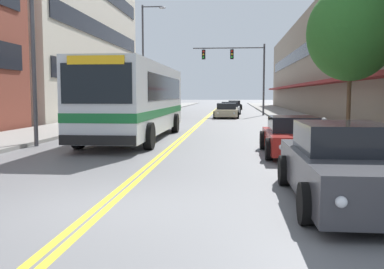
{
  "coord_description": "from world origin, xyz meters",
  "views": [
    {
      "loc": [
        2.29,
        -7.3,
        2.0
      ],
      "look_at": [
        -0.32,
        19.97,
        -0.57
      ],
      "focal_mm": 40.0,
      "sensor_mm": 36.0,
      "label": 1
    }
  ],
  "objects_px": {
    "car_red_parked_right_mid": "(293,137)",
    "car_silver_parked_left_mid": "(147,112)",
    "street_lamp_left_far": "(146,53)",
    "car_black_moving_third": "(234,105)",
    "street_lamp_left_near": "(39,2)",
    "street_tree_right_mid": "(351,33)",
    "city_bus": "(137,98)",
    "car_champagne_parked_left_near": "(165,109)",
    "car_white_moving_lead": "(230,108)",
    "traffic_signal_mast": "(240,65)",
    "fire_hydrant": "(323,129)",
    "car_beige_moving_second": "(226,111)",
    "car_dark_grey_parked_right_foreground": "(343,166)"
  },
  "relations": [
    {
      "from": "car_beige_moving_second",
      "to": "car_red_parked_right_mid",
      "type": "bearing_deg",
      "value": -83.56
    },
    {
      "from": "car_black_moving_third",
      "to": "street_lamp_left_far",
      "type": "relative_size",
      "value": 0.48
    },
    {
      "from": "city_bus",
      "to": "street_lamp_left_far",
      "type": "relative_size",
      "value": 1.23
    },
    {
      "from": "car_white_moving_lead",
      "to": "traffic_signal_mast",
      "type": "relative_size",
      "value": 0.65
    },
    {
      "from": "car_black_moving_third",
      "to": "street_tree_right_mid",
      "type": "relative_size",
      "value": 0.73
    },
    {
      "from": "car_red_parked_right_mid",
      "to": "street_lamp_left_far",
      "type": "height_order",
      "value": "street_lamp_left_far"
    },
    {
      "from": "car_silver_parked_left_mid",
      "to": "street_lamp_left_far",
      "type": "bearing_deg",
      "value": 102.87
    },
    {
      "from": "car_champagne_parked_left_near",
      "to": "street_lamp_left_far",
      "type": "xyz_separation_m",
      "value": [
        -0.77,
        -5.26,
        4.9
      ]
    },
    {
      "from": "car_beige_moving_second",
      "to": "traffic_signal_mast",
      "type": "xyz_separation_m",
      "value": [
        1.16,
        4.42,
        4.28
      ]
    },
    {
      "from": "car_white_moving_lead",
      "to": "fire_hydrant",
      "type": "distance_m",
      "value": 26.94
    },
    {
      "from": "car_black_moving_third",
      "to": "traffic_signal_mast",
      "type": "xyz_separation_m",
      "value": [
        0.43,
        -16.11,
        4.29
      ]
    },
    {
      "from": "street_tree_right_mid",
      "to": "car_dark_grey_parked_right_foreground",
      "type": "bearing_deg",
      "value": -104.94
    },
    {
      "from": "traffic_signal_mast",
      "to": "street_lamp_left_near",
      "type": "bearing_deg",
      "value": -107.06
    },
    {
      "from": "car_white_moving_lead",
      "to": "street_lamp_left_far",
      "type": "relative_size",
      "value": 0.48
    },
    {
      "from": "car_dark_grey_parked_right_foreground",
      "to": "car_red_parked_right_mid",
      "type": "relative_size",
      "value": 1.11
    },
    {
      "from": "car_red_parked_right_mid",
      "to": "car_white_moving_lead",
      "type": "height_order",
      "value": "car_red_parked_right_mid"
    },
    {
      "from": "car_black_moving_third",
      "to": "street_lamp_left_near",
      "type": "height_order",
      "value": "street_lamp_left_near"
    },
    {
      "from": "car_champagne_parked_left_near",
      "to": "street_lamp_left_far",
      "type": "distance_m",
      "value": 7.23
    },
    {
      "from": "street_lamp_left_near",
      "to": "street_tree_right_mid",
      "type": "distance_m",
      "value": 12.0
    },
    {
      "from": "car_silver_parked_left_mid",
      "to": "car_red_parked_right_mid",
      "type": "relative_size",
      "value": 1.12
    },
    {
      "from": "car_champagne_parked_left_near",
      "to": "car_black_moving_third",
      "type": "xyz_separation_m",
      "value": [
        6.77,
        16.53,
        0.0
      ]
    },
    {
      "from": "car_silver_parked_left_mid",
      "to": "car_beige_moving_second",
      "type": "relative_size",
      "value": 1.01
    },
    {
      "from": "car_champagne_parked_left_near",
      "to": "car_white_moving_lead",
      "type": "xyz_separation_m",
      "value": [
        6.28,
        3.17,
        0.02
      ]
    },
    {
      "from": "street_lamp_left_near",
      "to": "fire_hydrant",
      "type": "relative_size",
      "value": 10.13
    },
    {
      "from": "car_silver_parked_left_mid",
      "to": "car_beige_moving_second",
      "type": "height_order",
      "value": "car_silver_parked_left_mid"
    },
    {
      "from": "street_lamp_left_near",
      "to": "street_tree_right_mid",
      "type": "height_order",
      "value": "street_lamp_left_near"
    },
    {
      "from": "city_bus",
      "to": "car_champagne_parked_left_near",
      "type": "height_order",
      "value": "city_bus"
    },
    {
      "from": "car_silver_parked_left_mid",
      "to": "traffic_signal_mast",
      "type": "relative_size",
      "value": 0.71
    },
    {
      "from": "car_red_parked_right_mid",
      "to": "car_silver_parked_left_mid",
      "type": "bearing_deg",
      "value": 115.37
    },
    {
      "from": "street_lamp_left_far",
      "to": "car_black_moving_third",
      "type": "bearing_deg",
      "value": 70.94
    },
    {
      "from": "car_silver_parked_left_mid",
      "to": "car_white_moving_lead",
      "type": "relative_size",
      "value": 1.08
    },
    {
      "from": "street_lamp_left_near",
      "to": "street_tree_right_mid",
      "type": "relative_size",
      "value": 1.52
    },
    {
      "from": "street_tree_right_mid",
      "to": "car_beige_moving_second",
      "type": "bearing_deg",
      "value": 104.55
    },
    {
      "from": "car_beige_moving_second",
      "to": "car_black_moving_third",
      "type": "bearing_deg",
      "value": 87.97
    },
    {
      "from": "car_champagne_parked_left_near",
      "to": "car_black_moving_third",
      "type": "distance_m",
      "value": 17.86
    },
    {
      "from": "car_black_moving_third",
      "to": "fire_hydrant",
      "type": "xyz_separation_m",
      "value": [
        3.48,
        -40.01,
        0.04
      ]
    },
    {
      "from": "car_silver_parked_left_mid",
      "to": "fire_hydrant",
      "type": "height_order",
      "value": "car_silver_parked_left_mid"
    },
    {
      "from": "city_bus",
      "to": "car_red_parked_right_mid",
      "type": "xyz_separation_m",
      "value": [
        6.34,
        -4.78,
        -1.27
      ]
    },
    {
      "from": "car_red_parked_right_mid",
      "to": "traffic_signal_mast",
      "type": "height_order",
      "value": "traffic_signal_mast"
    },
    {
      "from": "car_white_moving_lead",
      "to": "car_beige_moving_second",
      "type": "xyz_separation_m",
      "value": [
        -0.24,
        -7.17,
        0.0
      ]
    },
    {
      "from": "fire_hydrant",
      "to": "car_black_moving_third",
      "type": "bearing_deg",
      "value": 94.98
    },
    {
      "from": "car_silver_parked_left_mid",
      "to": "city_bus",
      "type": "bearing_deg",
      "value": -80.37
    },
    {
      "from": "street_lamp_left_far",
      "to": "street_tree_right_mid",
      "type": "xyz_separation_m",
      "value": [
        11.92,
        -18.43,
        -1.07
      ]
    },
    {
      "from": "car_silver_parked_left_mid",
      "to": "car_beige_moving_second",
      "type": "distance_m",
      "value": 7.57
    },
    {
      "from": "car_silver_parked_left_mid",
      "to": "traffic_signal_mast",
      "type": "height_order",
      "value": "traffic_signal_mast"
    },
    {
      "from": "car_silver_parked_left_mid",
      "to": "car_red_parked_right_mid",
      "type": "bearing_deg",
      "value": -64.63
    },
    {
      "from": "car_black_moving_third",
      "to": "street_lamp_left_near",
      "type": "bearing_deg",
      "value": -100.11
    },
    {
      "from": "car_beige_moving_second",
      "to": "fire_hydrant",
      "type": "relative_size",
      "value": 5.24
    },
    {
      "from": "car_silver_parked_left_mid",
      "to": "car_beige_moving_second",
      "type": "bearing_deg",
      "value": 36.92
    },
    {
      "from": "car_champagne_parked_left_near",
      "to": "street_lamp_left_near",
      "type": "xyz_separation_m",
      "value": [
        -0.7,
        -25.3,
        4.89
      ]
    }
  ]
}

